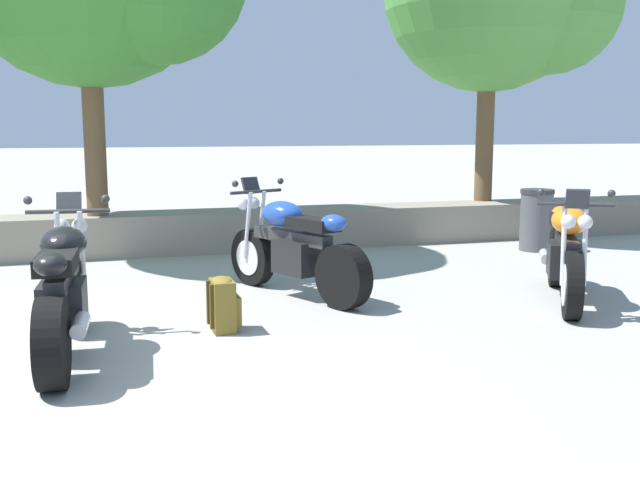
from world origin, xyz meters
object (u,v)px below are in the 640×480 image
at_px(motorcycle_black_near_left, 64,293).
at_px(trash_bin, 536,220).
at_px(motorcycle_orange_far_right, 566,253).
at_px(motorcycle_blue_centre, 293,249).
at_px(rider_backpack, 223,303).

relative_size(motorcycle_black_near_left, trash_bin, 2.40).
bearing_deg(motorcycle_orange_far_right, motorcycle_blue_centre, 157.82).
relative_size(motorcycle_black_near_left, motorcycle_orange_far_right, 1.10).
xyz_separation_m(rider_backpack, trash_bin, (4.85, 2.88, 0.19)).
distance_m(motorcycle_black_near_left, motorcycle_orange_far_right, 4.67).
xyz_separation_m(motorcycle_orange_far_right, rider_backpack, (-3.40, -0.11, -0.24)).
height_order(rider_backpack, trash_bin, trash_bin).
distance_m(motorcycle_blue_centre, motorcycle_orange_far_right, 2.70).
distance_m(motorcycle_black_near_left, trash_bin, 6.89).
bearing_deg(motorcycle_orange_far_right, trash_bin, 62.45).
bearing_deg(motorcycle_orange_far_right, motorcycle_black_near_left, -174.60).
bearing_deg(rider_backpack, motorcycle_orange_far_right, 1.85).
bearing_deg(trash_bin, rider_backpack, -149.29).
distance_m(rider_backpack, trash_bin, 5.64).
bearing_deg(motorcycle_black_near_left, rider_backpack, 14.80).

